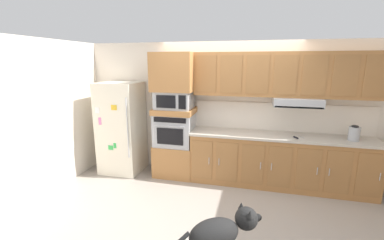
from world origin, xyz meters
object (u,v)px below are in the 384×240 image
at_px(refrigerator, 122,128).
at_px(dog, 222,232).
at_px(screwdriver, 296,137).
at_px(built_in_oven, 175,129).
at_px(microwave, 174,100).
at_px(electric_kettle, 354,134).

bearing_deg(refrigerator, dog, -43.01).
bearing_deg(refrigerator, screwdriver, -1.27).
height_order(refrigerator, built_in_oven, refrigerator).
xyz_separation_m(built_in_oven, screwdriver, (2.12, -0.14, 0.03)).
height_order(screwdriver, dog, screwdriver).
relative_size(microwave, screwdriver, 3.89).
xyz_separation_m(microwave, screwdriver, (2.12, -0.14, -0.53)).
bearing_deg(microwave, electric_kettle, -0.91).
xyz_separation_m(electric_kettle, dog, (-1.80, -2.13, -0.57)).
height_order(refrigerator, screwdriver, refrigerator).
height_order(built_in_oven, screwdriver, built_in_oven).
height_order(built_in_oven, dog, built_in_oven).
bearing_deg(refrigerator, electric_kettle, 0.29).
relative_size(built_in_oven, screwdriver, 4.23).
relative_size(refrigerator, microwave, 2.73).
distance_m(microwave, dog, 2.67).
bearing_deg(dog, screwdriver, 30.06).
distance_m(refrigerator, electric_kettle, 4.06).
height_order(microwave, electric_kettle, microwave).
relative_size(built_in_oven, microwave, 1.09).
relative_size(refrigerator, built_in_oven, 2.51).
distance_m(built_in_oven, screwdriver, 2.13).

